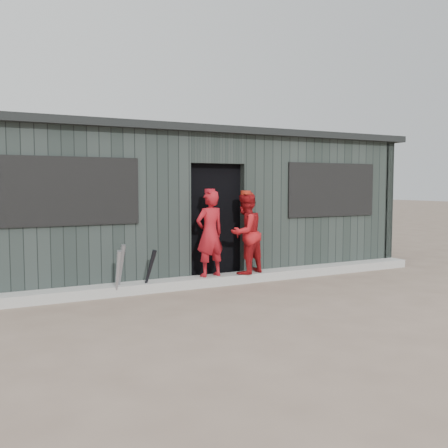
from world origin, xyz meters
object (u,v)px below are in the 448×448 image
bat_right (149,271)px  player_grey_back (236,245)px  bat_mid (121,270)px  player_red_left (210,234)px  dugout (184,203)px  bat_left (118,274)px  player_red_right (245,233)px

bat_right → player_grey_back: (1.86, 0.66, 0.22)m
bat_mid → player_red_left: size_ratio=0.56×
bat_mid → player_grey_back: bearing=14.7°
player_red_left → dugout: bearing=-107.3°
bat_left → player_grey_back: player_grey_back is taller
player_red_right → dugout: size_ratio=0.17×
bat_right → dugout: bearing=53.7°
player_red_right → bat_mid: bearing=-22.1°
bat_mid → player_red_right: player_red_right is taller
bat_left → player_red_left: (1.60, 0.24, 0.50)m
player_grey_back → dugout: (-0.53, 1.16, 0.73)m
player_grey_back → player_red_right: bearing=70.7°
bat_left → bat_mid: size_ratio=0.93×
player_red_right → player_red_left: bearing=-26.9°
player_red_right → dugout: (-0.39, 1.73, 0.45)m
bat_left → player_red_right: player_red_right is taller
bat_left → player_grey_back: 2.50m
player_red_right → bat_left: bearing=-17.8°
bat_mid → bat_right: (0.42, -0.06, -0.05)m
player_grey_back → dugout: size_ratio=0.13×
player_red_left → dugout: dugout is taller
player_red_left → player_grey_back: size_ratio=1.26×
bat_right → player_grey_back: player_grey_back is taller
bat_left → player_red_left: bearing=8.5°
bat_mid → player_red_left: player_red_left is taller
player_grey_back → bat_mid: bearing=8.8°
bat_left → player_red_right: bearing=4.9°
bat_right → bat_mid: bearing=172.1°
player_red_left → player_grey_back: player_red_left is taller
bat_left → dugout: 2.83m
bat_left → bat_right: size_ratio=1.05×
dugout → bat_mid: bearing=-135.0°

